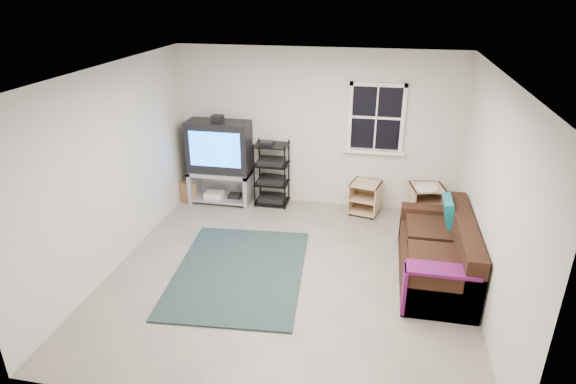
% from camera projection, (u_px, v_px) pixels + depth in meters
% --- Properties ---
extents(room, '(4.60, 4.62, 4.60)m').
position_uv_depth(room, '(376.00, 122.00, 7.57)').
color(room, gray).
rests_on(room, ground).
extents(tv_unit, '(1.04, 0.52, 1.53)m').
position_uv_depth(tv_unit, '(220.00, 155.00, 8.05)').
color(tv_unit, '#A2A2AA').
rests_on(tv_unit, ground).
extents(av_rack, '(0.55, 0.40, 1.11)m').
position_uv_depth(av_rack, '(272.00, 178.00, 8.09)').
color(av_rack, black).
rests_on(av_rack, ground).
extents(side_table_left, '(0.54, 0.54, 0.53)m').
position_uv_depth(side_table_left, '(366.00, 196.00, 7.87)').
color(side_table_left, tan).
rests_on(side_table_left, ground).
extents(side_table_right, '(0.58, 0.58, 0.58)m').
position_uv_depth(side_table_right, '(425.00, 199.00, 7.69)').
color(side_table_right, tan).
rests_on(side_table_right, ground).
extents(sofa, '(0.86, 1.93, 0.88)m').
position_uv_depth(sofa, '(439.00, 255.00, 6.12)').
color(sofa, black).
rests_on(sofa, ground).
extents(shag_rug, '(1.82, 2.38, 0.03)m').
position_uv_depth(shag_rug, '(239.00, 271.00, 6.32)').
color(shag_rug, black).
rests_on(shag_rug, ground).
extents(paper_bag, '(0.29, 0.25, 0.36)m').
position_uv_depth(paper_bag, '(188.00, 192.00, 8.29)').
color(paper_bag, olive).
rests_on(paper_bag, ground).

